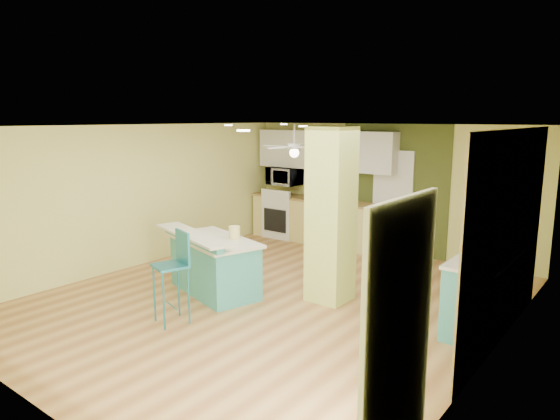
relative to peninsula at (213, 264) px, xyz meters
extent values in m
cube|color=#986335|center=(0.90, 0.33, -0.45)|extent=(6.00, 7.00, 0.01)
cube|color=white|center=(0.90, 0.33, 2.06)|extent=(6.00, 7.00, 0.01)
cube|color=#D9D874|center=(0.90, 3.83, 0.80)|extent=(6.00, 0.01, 2.50)
cube|color=#D9D874|center=(0.90, -3.18, 0.80)|extent=(6.00, 0.01, 2.50)
cube|color=#D9D874|center=(-2.11, 0.33, 0.80)|extent=(0.01, 7.00, 2.50)
cube|color=#D9D874|center=(3.90, 0.33, 0.80)|extent=(0.01, 7.00, 2.50)
cube|color=#947D54|center=(3.88, 0.93, 0.80)|extent=(0.02, 3.40, 2.50)
cube|color=#424D1E|center=(1.10, 3.82, 0.80)|extent=(2.20, 0.02, 2.50)
cube|color=white|center=(1.10, 3.79, 0.55)|extent=(0.82, 0.05, 2.00)
cube|color=silver|center=(3.87, -1.97, 0.60)|extent=(0.04, 1.08, 2.10)
cube|color=#C3D362|center=(1.55, 0.83, 0.80)|extent=(0.55, 0.55, 2.50)
cube|color=#DFCD74|center=(-0.40, 3.53, 0.00)|extent=(3.20, 0.60, 0.90)
cube|color=olive|center=(-0.40, 3.53, 0.47)|extent=(3.25, 0.63, 0.04)
cube|color=white|center=(-1.35, 3.53, 0.00)|extent=(0.76, 0.64, 0.90)
cube|color=black|center=(-1.35, 3.20, -0.03)|extent=(0.59, 0.02, 0.50)
cube|color=white|center=(-1.35, 3.23, 0.54)|extent=(0.76, 0.06, 0.18)
cube|color=silver|center=(-0.40, 3.65, 1.50)|extent=(3.20, 0.34, 0.80)
imported|color=white|center=(-1.35, 3.53, 0.90)|extent=(0.70, 0.48, 0.39)
cylinder|color=white|center=(-0.20, 2.33, 1.85)|extent=(0.03, 0.03, 0.40)
cylinder|color=white|center=(-0.20, 2.33, 1.65)|extent=(0.24, 0.24, 0.10)
sphere|color=white|center=(-0.20, 2.33, 1.53)|extent=(0.18, 0.18, 0.18)
cylinder|color=white|center=(3.55, 1.08, 1.74)|extent=(0.01, 0.01, 0.62)
sphere|color=white|center=(3.55, 1.08, 1.43)|extent=(0.14, 0.14, 0.14)
cube|color=brown|center=(3.86, 1.13, 1.10)|extent=(0.03, 0.90, 0.70)
cube|color=teal|center=(0.00, 0.02, -0.05)|extent=(1.65, 1.14, 0.79)
cube|color=beige|center=(0.00, 0.02, 0.37)|extent=(1.75, 1.25, 0.04)
cube|color=teal|center=(-0.09, -0.32, 0.45)|extent=(1.66, 0.59, 0.11)
cube|color=beige|center=(-0.09, -0.32, 0.50)|extent=(1.83, 0.86, 0.04)
cylinder|color=#1D6E85|center=(0.18, -1.25, -0.07)|extent=(0.03, 0.03, 0.75)
cylinder|color=#1D6E85|center=(0.50, -1.35, -0.07)|extent=(0.03, 0.03, 0.75)
cylinder|color=#1D6E85|center=(0.29, -0.93, -0.07)|extent=(0.03, 0.03, 0.75)
cylinder|color=#1D6E85|center=(0.60, -1.04, -0.07)|extent=(0.03, 0.03, 0.75)
cube|color=#1D6E85|center=(0.39, -1.14, 0.32)|extent=(0.50, 0.50, 0.03)
cube|color=#1D6E85|center=(0.45, -0.97, 0.54)|extent=(0.39, 0.16, 0.42)
cube|color=teal|center=(3.60, 1.12, 0.00)|extent=(0.58, 1.39, 0.89)
cube|color=silver|center=(3.60, 1.12, 0.47)|extent=(0.62, 1.45, 0.04)
imported|color=#3A2517|center=(0.13, 3.50, 0.53)|extent=(0.34, 0.34, 0.06)
cylinder|color=yellow|center=(0.23, 0.23, 0.48)|extent=(0.17, 0.17, 0.18)
camera|label=1|loc=(5.23, -5.10, 2.18)|focal=32.00mm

